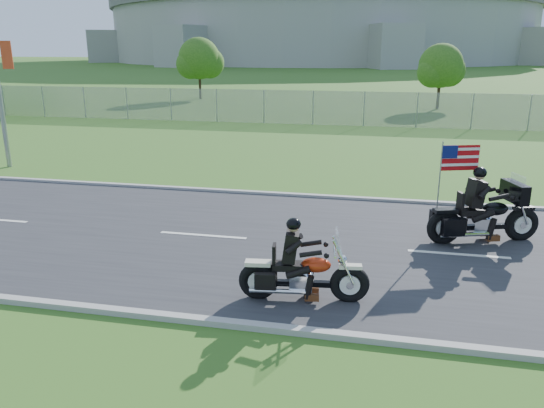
# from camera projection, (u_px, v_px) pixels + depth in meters

# --- Properties ---
(ground) EXTENTS (420.00, 420.00, 0.00)m
(ground) POSITION_uv_depth(u_px,v_px,m) (283.00, 243.00, 12.64)
(ground) COLOR #2D591B
(ground) RESTS_ON ground
(road) EXTENTS (120.00, 8.00, 0.04)m
(road) POSITION_uv_depth(u_px,v_px,m) (283.00, 242.00, 12.63)
(road) COLOR #28282B
(road) RESTS_ON ground
(curb_north) EXTENTS (120.00, 0.18, 0.12)m
(curb_north) POSITION_uv_depth(u_px,v_px,m) (307.00, 196.00, 16.42)
(curb_north) COLOR #9E9B93
(curb_north) RESTS_ON ground
(curb_south) EXTENTS (120.00, 0.18, 0.12)m
(curb_south) POSITION_uv_depth(u_px,v_px,m) (237.00, 325.00, 8.82)
(curb_south) COLOR #9E9B93
(curb_south) RESTS_ON ground
(fence) EXTENTS (60.00, 0.03, 2.00)m
(fence) POSITION_uv_depth(u_px,v_px,m) (264.00, 107.00, 32.09)
(fence) COLOR gray
(fence) RESTS_ON ground
(stadium) EXTENTS (140.40, 140.40, 29.20)m
(stadium) POSITION_uv_depth(u_px,v_px,m) (321.00, 11.00, 171.54)
(stadium) COLOR #A3A099
(stadium) RESTS_ON ground
(tree_fence_near) EXTENTS (3.52, 3.28, 4.75)m
(tree_fence_near) POSITION_uv_depth(u_px,v_px,m) (441.00, 68.00, 38.75)
(tree_fence_near) COLOR #382316
(tree_fence_near) RESTS_ON ground
(tree_fence_mid) EXTENTS (3.96, 3.69, 5.30)m
(tree_fence_mid) POSITION_uv_depth(u_px,v_px,m) (200.00, 61.00, 46.38)
(tree_fence_mid) COLOR #382316
(tree_fence_mid) RESTS_ON ground
(motorcycle_lead) EXTENTS (2.39, 0.77, 1.61)m
(motorcycle_lead) POSITION_uv_depth(u_px,v_px,m) (302.00, 275.00, 9.61)
(motorcycle_lead) COLOR black
(motorcycle_lead) RESTS_ON ground
(motorcycle_follow) EXTENTS (2.69, 1.34, 2.32)m
(motorcycle_follow) POSITION_uv_depth(u_px,v_px,m) (484.00, 217.00, 12.47)
(motorcycle_follow) COLOR black
(motorcycle_follow) RESTS_ON ground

